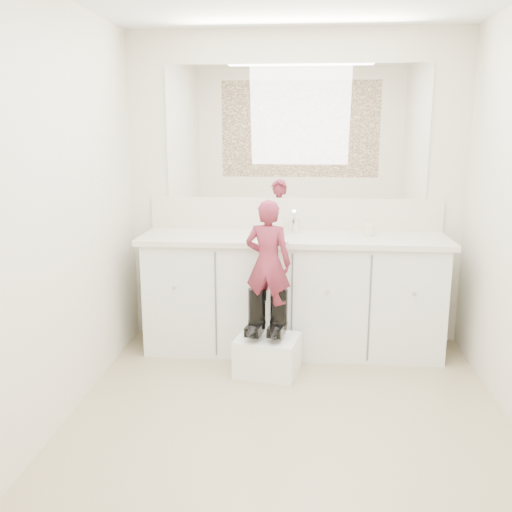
{
  "coord_description": "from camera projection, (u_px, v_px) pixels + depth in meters",
  "views": [
    {
      "loc": [
        0.08,
        -2.96,
        1.68
      ],
      "look_at": [
        -0.24,
        0.78,
        0.83
      ],
      "focal_mm": 40.0,
      "sensor_mm": 36.0,
      "label": 1
    }
  ],
  "objects": [
    {
      "name": "backsplash",
      "position": [
        295.0,
        214.0,
        4.47
      ],
      "size": [
        2.28,
        0.03,
        0.25
      ],
      "primitive_type": "cube",
      "color": "beige",
      "rests_on": "countertop"
    },
    {
      "name": "wall_left",
      "position": [
        50.0,
        218.0,
        3.1
      ],
      "size": [
        0.0,
        3.0,
        3.0
      ],
      "primitive_type": "plane",
      "rotation": [
        1.57,
        0.0,
        1.57
      ],
      "color": "beige",
      "rests_on": "floor"
    },
    {
      "name": "soap_bottle",
      "position": [
        278.0,
        223.0,
        4.27
      ],
      "size": [
        0.08,
        0.09,
        0.17
      ],
      "primitive_type": "imported",
      "rotation": [
        0.0,
        0.0,
        0.06
      ],
      "color": "beige",
      "rests_on": "countertop"
    },
    {
      "name": "dot_panel",
      "position": [
        274.0,
        140.0,
        1.44
      ],
      "size": [
        2.0,
        0.01,
        1.2
      ],
      "primitive_type": "cube",
      "color": "#472819",
      "rests_on": "wall_front"
    },
    {
      "name": "vanity_cabinet",
      "position": [
        293.0,
        296.0,
        4.35
      ],
      "size": [
        2.2,
        0.55,
        0.85
      ],
      "primitive_type": "cube",
      "color": "silver",
      "rests_on": "floor"
    },
    {
      "name": "faucet",
      "position": [
        294.0,
        226.0,
        4.38
      ],
      "size": [
        0.08,
        0.08,
        0.1
      ],
      "primitive_type": "cylinder",
      "color": "silver",
      "rests_on": "countertop"
    },
    {
      "name": "cup",
      "position": [
        369.0,
        229.0,
        4.24
      ],
      "size": [
        0.13,
        0.13,
        0.09
      ],
      "primitive_type": "imported",
      "rotation": [
        0.0,
        0.0,
        0.38
      ],
      "color": "#F0E5C0",
      "rests_on": "countertop"
    },
    {
      "name": "mirror",
      "position": [
        296.0,
        133.0,
        4.33
      ],
      "size": [
        2.0,
        0.02,
        1.0
      ],
      "primitive_type": "cube",
      "color": "white",
      "rests_on": "wall_back"
    },
    {
      "name": "wall_back",
      "position": [
        295.0,
        190.0,
        4.44
      ],
      "size": [
        2.6,
        0.0,
        2.6
      ],
      "primitive_type": "plane",
      "rotation": [
        1.57,
        0.0,
        0.0
      ],
      "color": "beige",
      "rests_on": "floor"
    },
    {
      "name": "step_stool",
      "position": [
        268.0,
        355.0,
        3.96
      ],
      "size": [
        0.47,
        0.42,
        0.26
      ],
      "primitive_type": "cube",
      "rotation": [
        0.0,
        0.0,
        -0.2
      ],
      "color": "white",
      "rests_on": "floor"
    },
    {
      "name": "toddler",
      "position": [
        268.0,
        263.0,
        3.82
      ],
      "size": [
        0.35,
        0.26,
        0.86
      ],
      "primitive_type": "imported",
      "rotation": [
        0.0,
        0.0,
        2.95
      ],
      "color": "#B13651",
      "rests_on": "step_stool"
    },
    {
      "name": "countertop",
      "position": [
        294.0,
        239.0,
        4.23
      ],
      "size": [
        2.28,
        0.58,
        0.04
      ],
      "primitive_type": "cube",
      "color": "beige",
      "rests_on": "vanity_cabinet"
    },
    {
      "name": "boot_left",
      "position": [
        257.0,
        313.0,
        3.9
      ],
      "size": [
        0.17,
        0.25,
        0.34
      ],
      "primitive_type": null,
      "rotation": [
        0.0,
        0.0,
        -0.2
      ],
      "color": "black",
      "rests_on": "step_stool"
    },
    {
      "name": "boot_right",
      "position": [
        279.0,
        314.0,
        3.89
      ],
      "size": [
        0.17,
        0.25,
        0.34
      ],
      "primitive_type": null,
      "rotation": [
        0.0,
        0.0,
        -0.2
      ],
      "color": "black",
      "rests_on": "step_stool"
    },
    {
      "name": "wall_front",
      "position": [
        273.0,
        311.0,
        1.53
      ],
      "size": [
        2.6,
        0.0,
        2.6
      ],
      "primitive_type": "plane",
      "rotation": [
        -1.57,
        0.0,
        0.0
      ],
      "color": "beige",
      "rests_on": "floor"
    },
    {
      "name": "toothbrush",
      "position": [
        279.0,
        245.0,
        3.79
      ],
      "size": [
        0.14,
        0.04,
        0.06
      ],
      "primitive_type": "cylinder",
      "rotation": [
        0.0,
        1.22,
        -0.2
      ],
      "color": "#DE56A4",
      "rests_on": "toddler"
    },
    {
      "name": "floor",
      "position": [
        287.0,
        429.0,
        3.25
      ],
      "size": [
        3.0,
        3.0,
        0.0
      ],
      "primitive_type": "plane",
      "color": "#927E5F",
      "rests_on": "ground"
    }
  ]
}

